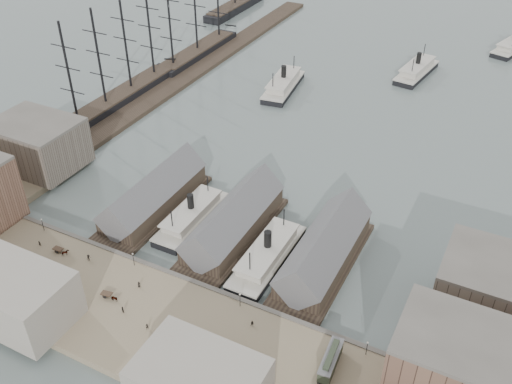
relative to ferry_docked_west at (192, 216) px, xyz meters
The scene contains 34 objects.
ground 20.97m from the ferry_docked_west, 51.40° to the right, with size 900.00×900.00×0.00m, color #576562.
quay 38.57m from the ferry_docked_west, 70.29° to the right, with size 180.00×30.00×2.00m, color #827257.
seawall 25.14m from the ferry_docked_west, 58.83° to the right, with size 180.00×1.20×2.30m, color #59544C.
west_wharf 100.18m from the ferry_docked_west, 123.31° to the left, with size 10.00×220.00×1.60m, color #2D231C.
ferry_shed_west 13.21m from the ferry_docked_west, behind, with size 14.00×42.00×12.60m.
ferry_shed_center 13.21m from the ferry_docked_west, ahead, with size 14.00×42.00×12.60m.
ferry_shed_east 39.07m from the ferry_docked_west, ahead, with size 14.00×42.00×12.60m.
warehouse_west_back 57.41m from the ferry_docked_west, behind, with size 26.00×20.00×14.00m, color #60564C.
warehouse_east_front 84.41m from the ferry_docked_west, 19.70° to the right, with size 30.00×18.00×19.00m, color brown.
warehouse_east_back 81.33m from the ferry_docked_west, ahead, with size 28.00×20.00×15.00m, color #60564C.
street_bldg_center 58.67m from the ferry_docked_west, 55.65° to the right, with size 24.00×16.00×10.00m, color gray.
street_bldg_west 51.50m from the ferry_docked_west, 109.40° to the right, with size 30.00×16.00×12.00m, color gray.
lamp_post_far_w 39.65m from the ferry_docked_west, 143.96° to the right, with size 0.44×0.44×3.92m.
lamp_post_near_w 23.49m from the ferry_docked_west, 94.91° to the right, with size 0.44×0.44×3.92m.
lamp_post_near_e 36.50m from the ferry_docked_west, 39.75° to the right, with size 0.44×0.44×3.92m.
lamp_post_far_e 62.55m from the ferry_docked_west, 21.88° to the right, with size 0.44×0.44×3.92m.
ferry_docked_west is the anchor object (origin of this frame).
ferry_docked_east 26.51m from the ferry_docked_west, 11.20° to the right, with size 8.88×29.60×10.57m.
ferry_open_near 90.86m from the ferry_docked_west, 98.81° to the left, with size 13.24×31.85×11.04m.
ferry_open_mid 132.25m from the ferry_docked_west, 76.92° to the left, with size 12.70×30.76×10.66m.
sailing_ship_near 81.69m from the ferry_docked_west, 142.30° to the left, with size 9.49×65.38×39.02m.
sailing_ship_mid 121.44m from the ferry_docked_west, 121.30° to the left, with size 9.52×54.99×39.13m.
sailing_ship_far 188.37m from the ferry_docked_west, 115.35° to the left, with size 9.32×51.79×38.33m.
tram 60.39m from the ferry_docked_west, 29.60° to the right, with size 3.41×10.56×3.70m.
horse_cart_left 34.79m from the ferry_docked_west, 125.91° to the right, with size 4.70×1.57×1.69m.
horse_cart_center 35.24m from the ferry_docked_west, 88.79° to the right, with size 4.98×1.91×1.62m.
horse_cart_right 47.35m from the ferry_docked_west, 53.47° to the right, with size 4.85×3.50×1.71m.
pedestrian_0 40.19m from the ferry_docked_west, 134.74° to the right, with size 0.60×0.44×1.65m, color black.
pedestrian_1 49.43m from the ferry_docked_west, 125.70° to the right, with size 0.85×0.66×1.74m, color black.
pedestrian_2 30.13m from the ferry_docked_west, 115.99° to the right, with size 1.17×0.67×1.81m, color black.
pedestrian_3 37.56m from the ferry_docked_west, 81.73° to the right, with size 1.04×0.43×1.78m, color black.
pedestrian_4 29.15m from the ferry_docked_west, 82.73° to the right, with size 0.78×0.51×1.60m, color black.
pedestrian_5 40.83m from the ferry_docked_west, 71.16° to the right, with size 0.61×0.44×1.66m, color black.
pedestrian_6 43.07m from the ferry_docked_west, 39.42° to the right, with size 0.77×0.60×1.58m, color black.
Camera 1 is at (60.31, -86.87, 98.52)m, focal length 40.00 mm.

